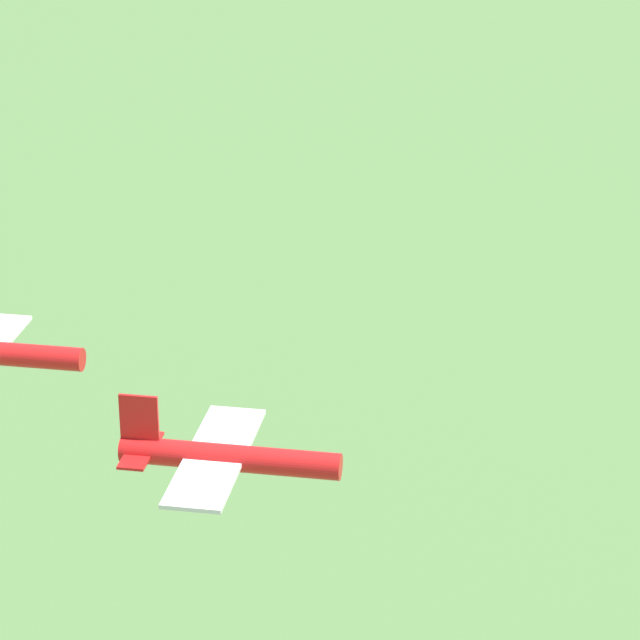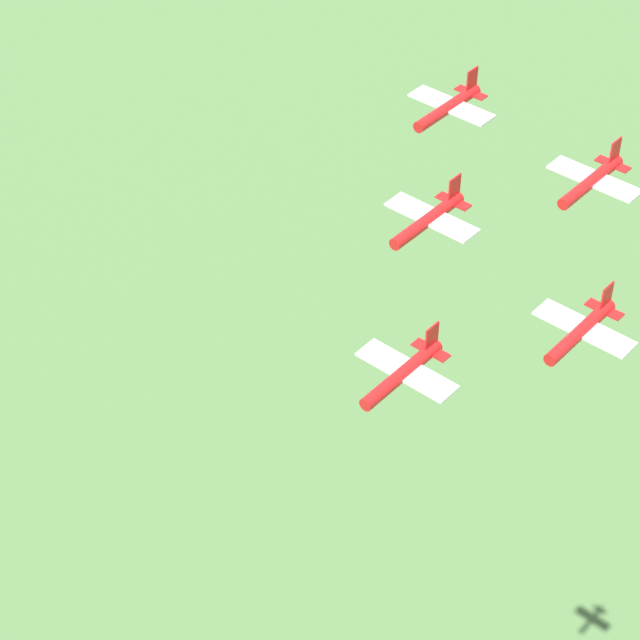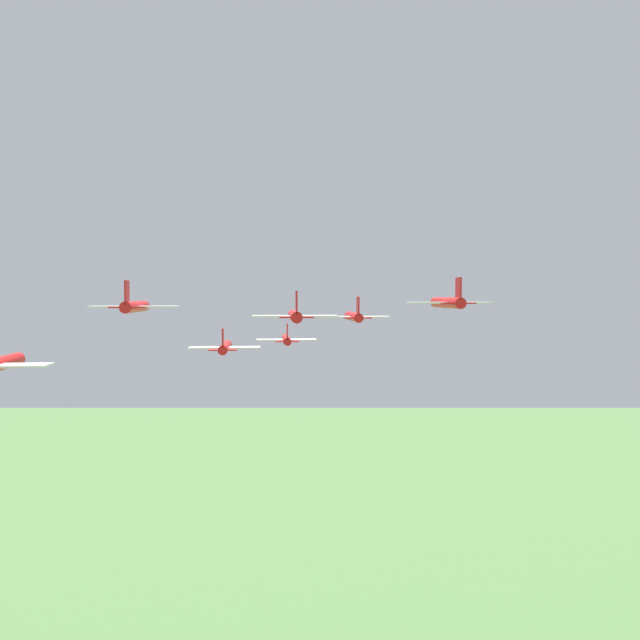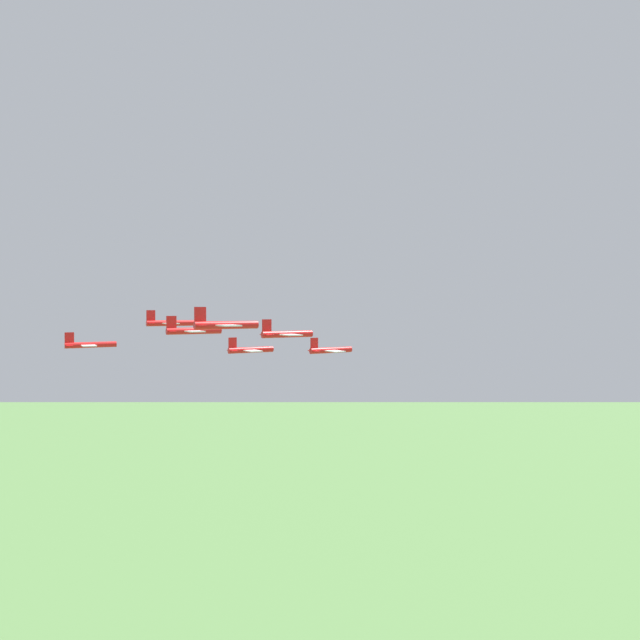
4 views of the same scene
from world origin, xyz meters
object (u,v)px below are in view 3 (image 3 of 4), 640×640
Objects in this scene: jet_3 at (135,306)px; jet_0 at (286,339)px; jet_4 at (295,316)px; jet_2 at (354,317)px; jet_1 at (225,347)px; jet_5 at (448,302)px.

jet_0 is at bearing 59.53° from jet_3.
jet_3 is 15.97m from jet_4.
jet_4 reaches higher than jet_2.
jet_1 is 28.05m from jet_5.
jet_3 reaches higher than jet_4.
jet_5 is (-25.30, 10.73, 5.62)m from jet_1.
jet_0 is 1.00× the size of jet_5.
jet_2 is 1.00× the size of jet_5.
jet_0 is at bearing 90.00° from jet_4.
jet_0 is 31.94m from jet_5.
jet_2 is at bearing -0.00° from jet_1.
jet_1 is 1.00× the size of jet_3.
jet_3 is 1.00× the size of jet_4.
jet_3 is at bearing 180.00° from jet_5.
jet_2 is at bearing 59.53° from jet_4.
jet_0 is at bearing 59.53° from jet_1.
jet_2 is at bearing -59.53° from jet_0.
jet_4 is 15.99m from jet_5.
jet_5 reaches higher than jet_2.
jet_1 is at bearing 120.47° from jet_4.
jet_0 is at bearing 120.47° from jet_5.
jet_1 is 1.00× the size of jet_5.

